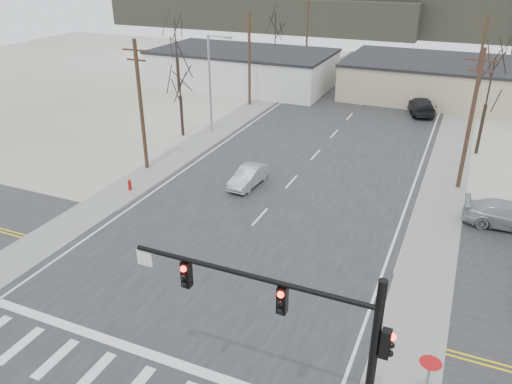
% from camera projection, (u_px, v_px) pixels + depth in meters
% --- Properties ---
extents(ground, '(140.00, 140.00, 0.00)m').
position_uv_depth(ground, '(199.00, 285.00, 25.77)').
color(ground, silver).
rests_on(ground, ground).
extents(main_road, '(18.00, 110.00, 0.05)m').
position_uv_depth(main_road, '(296.00, 177.00, 38.16)').
color(main_road, '#242426').
rests_on(main_road, ground).
extents(cross_road, '(90.00, 10.00, 0.04)m').
position_uv_depth(cross_road, '(199.00, 285.00, 25.76)').
color(cross_road, '#242426').
rests_on(cross_road, ground).
extents(sidewalk_left, '(3.00, 90.00, 0.06)m').
position_uv_depth(sidewalk_left, '(205.00, 138.00, 46.10)').
color(sidewalk_left, gray).
rests_on(sidewalk_left, ground).
extents(sidewalk_right, '(3.00, 90.00, 0.06)m').
position_uv_depth(sidewalk_right, '(447.00, 175.00, 38.48)').
color(sidewalk_right, gray).
rests_on(sidewalk_right, ground).
extents(traffic_signal_mast, '(8.95, 0.43, 7.20)m').
position_uv_depth(traffic_signal_mast, '(314.00, 332.00, 15.78)').
color(traffic_signal_mast, black).
rests_on(traffic_signal_mast, ground).
extents(fire_hydrant, '(0.24, 0.24, 0.87)m').
position_uv_depth(fire_hydrant, '(130.00, 185.00, 35.85)').
color(fire_hydrant, '#A50C0C').
rests_on(fire_hydrant, ground).
extents(yield_sign, '(0.80, 0.80, 2.35)m').
position_uv_depth(yield_sign, '(429.00, 369.00, 17.85)').
color(yield_sign, gray).
rests_on(yield_sign, ground).
extents(building_left_far, '(22.30, 12.30, 4.50)m').
position_uv_depth(building_left_far, '(243.00, 68.00, 63.61)').
color(building_left_far, silver).
rests_on(building_left_far, ground).
extents(building_right_far, '(26.30, 14.30, 4.30)m').
position_uv_depth(building_right_far, '(461.00, 81.00, 57.62)').
color(building_right_far, '#BDAC90').
rests_on(building_right_far, ground).
extents(upole_left_b, '(2.20, 0.30, 10.00)m').
position_uv_depth(upole_left_b, '(141.00, 104.00, 37.56)').
color(upole_left_b, '#462B20').
rests_on(upole_left_b, ground).
extents(upole_left_c, '(2.20, 0.30, 10.00)m').
position_uv_depth(upole_left_c, '(249.00, 58.00, 54.10)').
color(upole_left_c, '#462B20').
rests_on(upole_left_c, ground).
extents(upole_left_d, '(2.20, 0.30, 10.00)m').
position_uv_depth(upole_left_d, '(307.00, 33.00, 70.63)').
color(upole_left_d, '#462B20').
rests_on(upole_left_d, ground).
extents(upole_right_a, '(2.20, 0.30, 10.00)m').
position_uv_depth(upole_right_a, '(471.00, 119.00, 34.26)').
color(upole_right_a, '#462B20').
rests_on(upole_right_a, ground).
extents(upole_right_b, '(2.20, 0.30, 10.00)m').
position_uv_depth(upole_right_b, '(480.00, 61.00, 52.45)').
color(upole_right_b, '#462B20').
rests_on(upole_right_b, ground).
extents(streetlight_main, '(2.40, 0.25, 9.00)m').
position_uv_depth(streetlight_main, '(212.00, 79.00, 45.64)').
color(streetlight_main, gray).
rests_on(streetlight_main, ground).
extents(tree_left_near, '(3.30, 3.30, 7.35)m').
position_uv_depth(tree_left_near, '(179.00, 80.00, 44.71)').
color(tree_left_near, black).
rests_on(tree_left_near, ground).
extents(tree_right_mid, '(3.74, 3.74, 8.33)m').
position_uv_depth(tree_right_mid, '(490.00, 84.00, 40.21)').
color(tree_right_mid, black).
rests_on(tree_right_mid, ground).
extents(tree_left_far, '(3.96, 3.96, 8.82)m').
position_uv_depth(tree_left_far, '(275.00, 30.00, 66.11)').
color(tree_left_far, black).
rests_on(tree_left_far, ground).
extents(tree_left_mid, '(3.96, 3.96, 8.82)m').
position_uv_depth(tree_left_mid, '(175.00, 39.00, 59.06)').
color(tree_left_mid, black).
rests_on(tree_left_mid, ground).
extents(hill_left, '(70.00, 18.00, 7.00)m').
position_uv_depth(hill_left, '(263.00, 12.00, 112.89)').
color(hill_left, '#333026').
rests_on(hill_left, ground).
extents(hill_center, '(80.00, 18.00, 9.00)m').
position_uv_depth(hill_center, '(506.00, 15.00, 97.80)').
color(hill_center, '#333026').
rests_on(hill_center, ground).
extents(sedan_crossing, '(1.74, 4.27, 1.38)m').
position_uv_depth(sedan_crossing, '(248.00, 176.00, 36.49)').
color(sedan_crossing, '#91969A').
rests_on(sedan_crossing, main_road).
extents(car_far_a, '(3.91, 6.23, 1.68)m').
position_uv_depth(car_far_a, '(421.00, 106.00, 52.86)').
color(car_far_a, black).
rests_on(car_far_a, main_road).
extents(car_far_b, '(2.59, 4.51, 1.44)m').
position_uv_depth(car_far_b, '(403.00, 57.00, 77.99)').
color(car_far_b, black).
rests_on(car_far_b, main_road).
extents(car_parked_silver, '(5.50, 2.45, 1.57)m').
position_uv_depth(car_parked_silver, '(509.00, 216.00, 30.88)').
color(car_parked_silver, '#8F9498').
rests_on(car_parked_silver, parking_lot).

